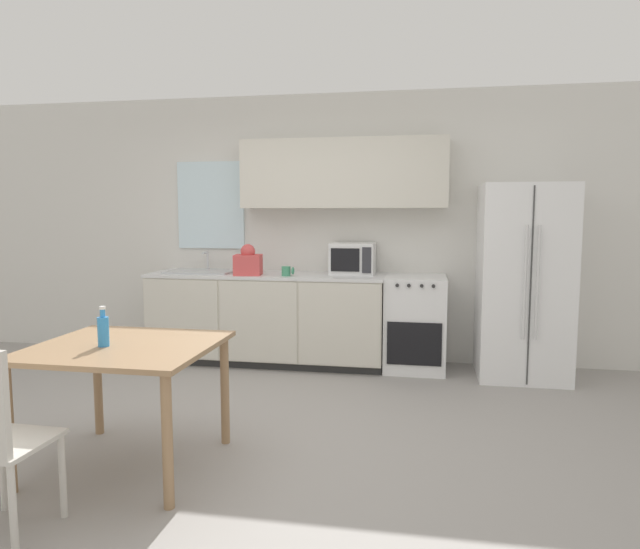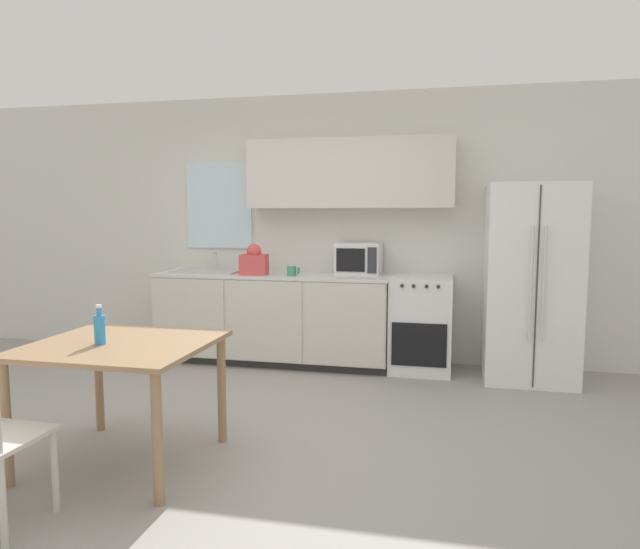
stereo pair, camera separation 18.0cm
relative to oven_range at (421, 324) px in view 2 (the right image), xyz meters
name	(u,v)px [view 2 (the right image)]	position (x,y,z in m)	size (l,w,h in m)	color
ground_plane	(240,433)	(-1.13, -1.87, -0.45)	(12.00, 12.00, 0.00)	gray
wall_back	(319,218)	(-1.07, 0.30, 1.00)	(12.00, 0.38, 2.70)	silver
kitchen_counter	(273,317)	(-1.47, -0.02, 0.01)	(2.36, 0.67, 0.90)	#333333
oven_range	(421,324)	(0.00, 0.00, 0.00)	(0.57, 0.62, 0.90)	white
refrigerator	(531,283)	(0.97, -0.06, 0.43)	(0.79, 0.78, 1.77)	white
kitchen_sink	(209,270)	(-2.16, -0.01, 0.47)	(0.67, 0.45, 0.20)	#B7BABC
microwave	(359,259)	(-0.62, 0.09, 0.61)	(0.43, 0.37, 0.31)	silver
coffee_mug	(292,271)	(-1.22, -0.19, 0.50)	(0.12, 0.09, 0.09)	#3F8C66
grocery_bag_0	(254,262)	(-1.61, -0.17, 0.58)	(0.28, 0.25, 0.30)	#D14C4C
dining_table	(122,359)	(-1.65, -2.46, 0.19)	(1.03, 0.97, 0.74)	#997551
drink_bottle	(100,328)	(-1.74, -2.52, 0.38)	(0.06, 0.06, 0.23)	#338CD8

